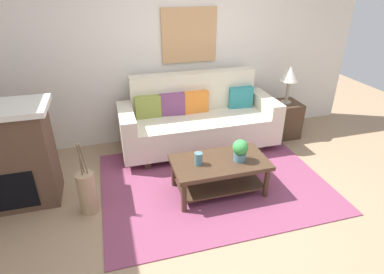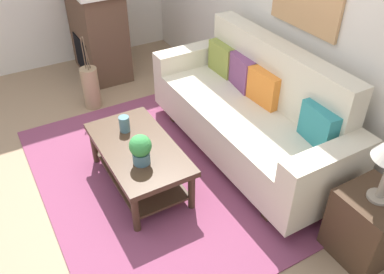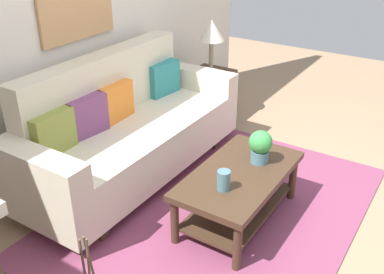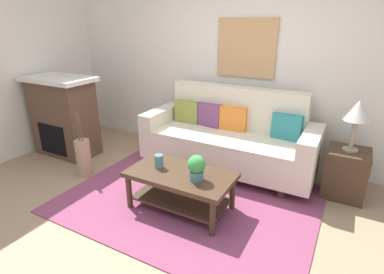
{
  "view_description": "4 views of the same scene",
  "coord_description": "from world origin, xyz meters",
  "px_view_note": "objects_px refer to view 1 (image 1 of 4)",
  "views": [
    {
      "loc": [
        -1.14,
        -2.56,
        2.32
      ],
      "look_at": [
        -0.2,
        0.79,
        0.53
      ],
      "focal_mm": 29.37,
      "sensor_mm": 36.0,
      "label": 1
    },
    {
      "loc": [
        2.56,
        -0.62,
        2.53
      ],
      "look_at": [
        0.21,
        0.72,
        0.51
      ],
      "focal_mm": 37.61,
      "sensor_mm": 36.0,
      "label": 2
    },
    {
      "loc": [
        -2.56,
        -0.91,
        2.19
      ],
      "look_at": [
        0.18,
        0.85,
        0.49
      ],
      "focal_mm": 41.76,
      "sensor_mm": 36.0,
      "label": 3
    },
    {
      "loc": [
        1.44,
        -2.08,
        1.9
      ],
      "look_at": [
        -0.21,
        0.94,
        0.57
      ],
      "focal_mm": 28.36,
      "sensor_mm": 36.0,
      "label": 4
    }
  ],
  "objects_px": {
    "throw_pillow_plum": "(172,104)",
    "framed_painting": "(189,35)",
    "throw_pillow_olive": "(148,107)",
    "table_lamp": "(290,75)",
    "couch": "(198,121)",
    "tabletop_vase": "(198,159)",
    "fireplace": "(8,157)",
    "throw_pillow_orange": "(196,102)",
    "throw_pillow_teal": "(240,97)",
    "floor_vase": "(87,193)",
    "side_table": "(283,119)",
    "coffee_table": "(219,169)",
    "potted_plant_tabletop": "(240,150)"
  },
  "relations": [
    {
      "from": "couch",
      "to": "floor_vase",
      "type": "xyz_separation_m",
      "value": [
        -1.56,
        -1.08,
        -0.19
      ]
    },
    {
      "from": "throw_pillow_olive",
      "to": "side_table",
      "type": "bearing_deg",
      "value": -3.19
    },
    {
      "from": "table_lamp",
      "to": "floor_vase",
      "type": "relative_size",
      "value": 1.18
    },
    {
      "from": "coffee_table",
      "to": "framed_painting",
      "type": "distance_m",
      "value": 2.03
    },
    {
      "from": "couch",
      "to": "throw_pillow_teal",
      "type": "xyz_separation_m",
      "value": [
        0.7,
        0.13,
        0.25
      ]
    },
    {
      "from": "throw_pillow_orange",
      "to": "throw_pillow_teal",
      "type": "xyz_separation_m",
      "value": [
        0.7,
        0.0,
        0.0
      ]
    },
    {
      "from": "throw_pillow_olive",
      "to": "tabletop_vase",
      "type": "xyz_separation_m",
      "value": [
        0.36,
        -1.26,
        -0.18
      ]
    },
    {
      "from": "throw_pillow_plum",
      "to": "fireplace",
      "type": "xyz_separation_m",
      "value": [
        -1.99,
        -0.8,
        -0.09
      ]
    },
    {
      "from": "throw_pillow_orange",
      "to": "tabletop_vase",
      "type": "relative_size",
      "value": 2.47
    },
    {
      "from": "tabletop_vase",
      "to": "framed_painting",
      "type": "bearing_deg",
      "value": 78.06
    },
    {
      "from": "throw_pillow_teal",
      "to": "tabletop_vase",
      "type": "distance_m",
      "value": 1.65
    },
    {
      "from": "throw_pillow_teal",
      "to": "tabletop_vase",
      "type": "xyz_separation_m",
      "value": [
        -1.04,
        -1.26,
        -0.18
      ]
    },
    {
      "from": "coffee_table",
      "to": "potted_plant_tabletop",
      "type": "xyz_separation_m",
      "value": [
        0.22,
        -0.06,
        0.26
      ]
    },
    {
      "from": "throw_pillow_teal",
      "to": "fireplace",
      "type": "relative_size",
      "value": 0.31
    },
    {
      "from": "side_table",
      "to": "fireplace",
      "type": "distance_m",
      "value": 3.84
    },
    {
      "from": "throw_pillow_olive",
      "to": "tabletop_vase",
      "type": "bearing_deg",
      "value": -73.93
    },
    {
      "from": "fireplace",
      "to": "framed_painting",
      "type": "xyz_separation_m",
      "value": [
        2.34,
        1.14,
        0.97
      ]
    },
    {
      "from": "throw_pillow_plum",
      "to": "fireplace",
      "type": "relative_size",
      "value": 0.31
    },
    {
      "from": "throw_pillow_olive",
      "to": "throw_pillow_orange",
      "type": "height_order",
      "value": "same"
    },
    {
      "from": "throw_pillow_plum",
      "to": "framed_painting",
      "type": "bearing_deg",
      "value": 44.15
    },
    {
      "from": "coffee_table",
      "to": "floor_vase",
      "type": "distance_m",
      "value": 1.49
    },
    {
      "from": "throw_pillow_olive",
      "to": "fireplace",
      "type": "height_order",
      "value": "fireplace"
    },
    {
      "from": "throw_pillow_olive",
      "to": "table_lamp",
      "type": "height_order",
      "value": "table_lamp"
    },
    {
      "from": "couch",
      "to": "tabletop_vase",
      "type": "distance_m",
      "value": 1.19
    },
    {
      "from": "coffee_table",
      "to": "floor_vase",
      "type": "xyz_separation_m",
      "value": [
        -1.48,
        0.05,
        -0.07
      ]
    },
    {
      "from": "throw_pillow_olive",
      "to": "coffee_table",
      "type": "xyz_separation_m",
      "value": [
        0.62,
        -1.26,
        -0.37
      ]
    },
    {
      "from": "throw_pillow_orange",
      "to": "throw_pillow_teal",
      "type": "bearing_deg",
      "value": 0.0
    },
    {
      "from": "table_lamp",
      "to": "fireplace",
      "type": "bearing_deg",
      "value": -169.68
    },
    {
      "from": "throw_pillow_olive",
      "to": "side_table",
      "type": "height_order",
      "value": "throw_pillow_olive"
    },
    {
      "from": "table_lamp",
      "to": "framed_painting",
      "type": "bearing_deg",
      "value": 162.11
    },
    {
      "from": "throw_pillow_teal",
      "to": "coffee_table",
      "type": "relative_size",
      "value": 0.33
    },
    {
      "from": "couch",
      "to": "tabletop_vase",
      "type": "bearing_deg",
      "value": -106.61
    },
    {
      "from": "throw_pillow_olive",
      "to": "fireplace",
      "type": "xyz_separation_m",
      "value": [
        -1.64,
        -0.8,
        -0.09
      ]
    },
    {
      "from": "throw_pillow_olive",
      "to": "throw_pillow_orange",
      "type": "distance_m",
      "value": 0.7
    },
    {
      "from": "side_table",
      "to": "throw_pillow_orange",
      "type": "bearing_deg",
      "value": 175.24
    },
    {
      "from": "throw_pillow_teal",
      "to": "fireplace",
      "type": "distance_m",
      "value": 3.15
    },
    {
      "from": "throw_pillow_plum",
      "to": "tabletop_vase",
      "type": "distance_m",
      "value": 1.27
    },
    {
      "from": "throw_pillow_olive",
      "to": "floor_vase",
      "type": "xyz_separation_m",
      "value": [
        -0.86,
        -1.2,
        -0.44
      ]
    },
    {
      "from": "potted_plant_tabletop",
      "to": "tabletop_vase",
      "type": "bearing_deg",
      "value": 174.04
    },
    {
      "from": "tabletop_vase",
      "to": "fireplace",
      "type": "height_order",
      "value": "fireplace"
    },
    {
      "from": "throw_pillow_plum",
      "to": "fireplace",
      "type": "distance_m",
      "value": 2.15
    },
    {
      "from": "throw_pillow_olive",
      "to": "floor_vase",
      "type": "bearing_deg",
      "value": -125.68
    },
    {
      "from": "throw_pillow_plum",
      "to": "table_lamp",
      "type": "relative_size",
      "value": 0.63
    },
    {
      "from": "throw_pillow_orange",
      "to": "floor_vase",
      "type": "distance_m",
      "value": 2.02
    },
    {
      "from": "potted_plant_tabletop",
      "to": "fireplace",
      "type": "distance_m",
      "value": 2.53
    },
    {
      "from": "throw_pillow_orange",
      "to": "tabletop_vase",
      "type": "distance_m",
      "value": 1.32
    },
    {
      "from": "throw_pillow_orange",
      "to": "coffee_table",
      "type": "height_order",
      "value": "throw_pillow_orange"
    },
    {
      "from": "couch",
      "to": "throw_pillow_orange",
      "type": "relative_size",
      "value": 6.25
    },
    {
      "from": "throw_pillow_plum",
      "to": "framed_painting",
      "type": "xyz_separation_m",
      "value": [
        0.35,
        0.34,
        0.88
      ]
    },
    {
      "from": "potted_plant_tabletop",
      "to": "coffee_table",
      "type": "bearing_deg",
      "value": 165.53
    }
  ]
}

